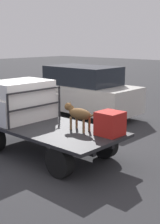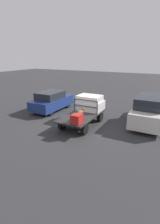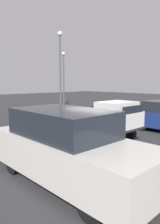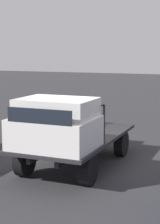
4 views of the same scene
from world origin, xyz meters
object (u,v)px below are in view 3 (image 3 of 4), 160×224
Objects in this scene: light_pole_near at (60,63)px; cargo_crate at (67,114)px; flatbed_truck at (97,127)px; parked_pickup_far at (68,147)px; dog at (81,113)px.

cargo_crate is at bearing -36.33° from light_pole_near.
flatbed_truck is 0.80× the size of parked_pickup_far.
light_pole_near is at bearing 152.28° from flatbed_truck.
cargo_crate is 5.46m from parked_pickup_far.
dog is (-0.81, -0.29, 0.62)m from flatbed_truck.
flatbed_truck is at bearing -27.72° from light_pole_near.
parked_pickup_far is (4.19, -3.50, -0.08)m from cargo_crate.
dog is 0.21× the size of parked_pickup_far.
cargo_crate is at bearing 139.71° from parked_pickup_far.
parked_pickup_far is 0.73× the size of light_pole_near.
light_pole_near is (-8.08, 4.25, 3.76)m from flatbed_truck.
light_pole_near reaches higher than cargo_crate.
parked_pickup_far is at bearing -37.78° from light_pole_near.
flatbed_truck is at bearing 6.67° from dog.
flatbed_truck is at bearing 122.07° from parked_pickup_far.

